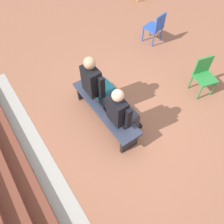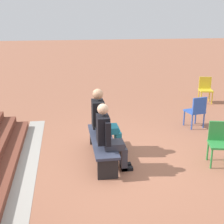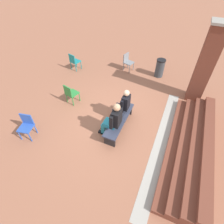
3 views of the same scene
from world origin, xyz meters
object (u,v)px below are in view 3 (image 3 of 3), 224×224
object	(u,v)px
person_adult	(113,119)
plastic_chair_mid_courtyard	(71,93)
plastic_chair_near_bench_left	(26,125)
plastic_chair_far_left	(74,61)
person_student	(123,104)
litter_bin	(160,68)
laptop	(120,118)
plastic_chair_foreground	(128,61)
bench	(119,121)

from	to	relation	value
person_adult	plastic_chair_mid_courtyard	bearing A→B (deg)	-111.81
plastic_chair_near_bench_left	plastic_chair_far_left	world-z (taller)	same
person_student	person_adult	bearing A→B (deg)	-0.32
litter_bin	plastic_chair_mid_courtyard	bearing A→B (deg)	-39.40
plastic_chair_mid_courtyard	plastic_chair_near_bench_left	size ratio (longest dim) A/B	1.00
laptop	plastic_chair_foreground	distance (m)	3.99
bench	person_adult	bearing A→B (deg)	-10.80
plastic_chair_foreground	plastic_chair_near_bench_left	bearing A→B (deg)	-16.18
laptop	plastic_chair_foreground	world-z (taller)	plastic_chair_foreground
plastic_chair_mid_courtyard	plastic_chair_near_bench_left	distance (m)	2.02
laptop	plastic_chair_near_bench_left	distance (m)	3.03
plastic_chair_mid_courtyard	person_adult	bearing A→B (deg)	68.19
person_adult	plastic_chair_near_bench_left	xyz separation A→B (m)	(1.11, -2.56, -0.26)
laptop	plastic_chair_far_left	size ratio (longest dim) A/B	0.38
litter_bin	plastic_chair_foreground	bearing A→B (deg)	-88.29
bench	person_adult	world-z (taller)	person_adult
person_student	litter_bin	bearing A→B (deg)	170.35
person_student	plastic_chair_foreground	bearing A→B (deg)	-163.09
plastic_chair_mid_courtyard	plastic_chair_near_bench_left	bearing A→B (deg)	-10.72
plastic_chair_foreground	litter_bin	distance (m)	1.61
person_student	plastic_chair_mid_courtyard	world-z (taller)	person_student
person_student	laptop	bearing A→B (deg)	9.71
person_student	litter_bin	xyz separation A→B (m)	(-3.42, 0.58, -0.28)
plastic_chair_mid_courtyard	litter_bin	size ratio (longest dim) A/B	0.98
person_student	plastic_chair_near_bench_left	bearing A→B (deg)	-52.97
plastic_chair_far_left	plastic_chair_foreground	bearing A→B (deg)	113.21
litter_bin	person_student	bearing A→B (deg)	-9.65
bench	plastic_chair_foreground	world-z (taller)	plastic_chair_foreground
plastic_chair_mid_courtyard	bench	bearing A→B (deg)	77.40
plastic_chair_far_left	litter_bin	world-z (taller)	litter_bin
plastic_chair_near_bench_left	litter_bin	size ratio (longest dim) A/B	0.98
plastic_chair_mid_courtyard	person_student	bearing A→B (deg)	88.83
plastic_chair_far_left	litter_bin	bearing A→B (deg)	105.14
person_adult	plastic_chair_foreground	bearing A→B (deg)	-166.35
plastic_chair_far_left	laptop	bearing A→B (deg)	51.96
person_adult	laptop	size ratio (longest dim) A/B	4.37
person_adult	plastic_chair_far_left	bearing A→B (deg)	-132.27
bench	plastic_chair_mid_courtyard	world-z (taller)	plastic_chair_mid_courtyard
plastic_chair_mid_courtyard	litter_bin	distance (m)	4.37
bench	litter_bin	xyz separation A→B (m)	(-3.88, 0.52, 0.08)
plastic_chair_near_bench_left	plastic_chair_far_left	distance (m)	4.36
laptop	plastic_chair_near_bench_left	xyz separation A→B (m)	(1.48, -2.65, -0.02)
plastic_chair_mid_courtyard	litter_bin	bearing A→B (deg)	140.60
plastic_chair_mid_courtyard	litter_bin	world-z (taller)	litter_bin
person_adult	laptop	distance (m)	0.45
plastic_chair_far_left	person_adult	bearing A→B (deg)	47.73
laptop	plastic_chair_mid_courtyard	size ratio (longest dim) A/B	0.38
plastic_chair_near_bench_left	bench	bearing A→B (deg)	119.28
bench	plastic_chair_mid_courtyard	distance (m)	2.32
laptop	litter_bin	xyz separation A→B (m)	(-3.88, 0.50, -0.07)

